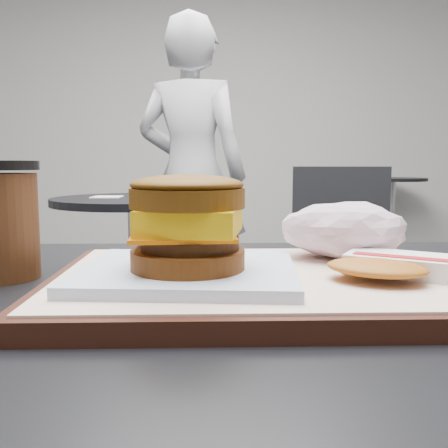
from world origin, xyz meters
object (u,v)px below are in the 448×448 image
coffee_cup (0,221)px  crumpled_wrapper (345,229)px  serving_tray (255,283)px  patron (191,176)px  neighbor_chair (310,254)px  breakfast_sandwich (188,235)px  hash_brown (389,266)px  neighbor_table (137,244)px

coffee_cup → crumpled_wrapper: bearing=1.0°
serving_tray → coffee_cup: size_ratio=3.05×
serving_tray → patron: bearing=93.6°
neighbor_chair → patron: 0.87m
coffee_cup → breakfast_sandwich: bearing=-24.9°
hash_brown → patron: (-0.26, 2.24, 0.02)m
hash_brown → crumpled_wrapper: (-0.01, 0.10, 0.02)m
breakfast_sandwich → patron: size_ratio=0.12×
serving_tray → crumpled_wrapper: crumpled_wrapper is taller
serving_tray → neighbor_chair: size_ratio=0.43×
breakfast_sandwich → patron: (-0.08, 2.24, -0.00)m
serving_tray → hash_brown: size_ratio=2.81×
crumpled_wrapper → patron: (-0.24, 2.14, 0.00)m
breakfast_sandwich → coffee_cup: (-0.20, 0.09, 0.00)m
breakfast_sandwich → neighbor_chair: breakfast_sandwich is taller
hash_brown → crumpled_wrapper: crumpled_wrapper is taller
neighbor_chair → patron: patron is taller
serving_tray → breakfast_sandwich: size_ratio=1.87×
hash_brown → crumpled_wrapper: bearing=98.1°
hash_brown → neighbor_table: hash_brown is taller
crumpled_wrapper → coffee_cup: size_ratio=1.10×
serving_tray → crumpled_wrapper: bearing=35.7°
hash_brown → breakfast_sandwich: bearing=-179.4°
neighbor_table → neighbor_chair: neighbor_chair is taller
neighbor_table → serving_tray: bearing=-77.9°
crumpled_wrapper → patron: 2.16m
serving_tray → coffee_cup: (-0.26, 0.07, 0.05)m
crumpled_wrapper → neighbor_table: size_ratio=0.18×
coffee_cup → patron: size_ratio=0.08×
patron → hash_brown: bearing=113.8°
serving_tray → neighbor_table: 1.70m
neighbor_table → patron: size_ratio=0.45×
patron → neighbor_chair: bearing=147.6°
crumpled_wrapper → coffee_cup: coffee_cup is taller
breakfast_sandwich → hash_brown: breakfast_sandwich is taller
serving_tray → crumpled_wrapper: size_ratio=2.77×
breakfast_sandwich → neighbor_chair: size_ratio=0.23×
breakfast_sandwich → coffee_cup: size_ratio=1.63×
crumpled_wrapper → coffee_cup: 0.37m
breakfast_sandwich → neighbor_table: size_ratio=0.27×
serving_tray → neighbor_chair: bearing=76.6°
crumpled_wrapper → neighbor_table: bearing=106.2°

